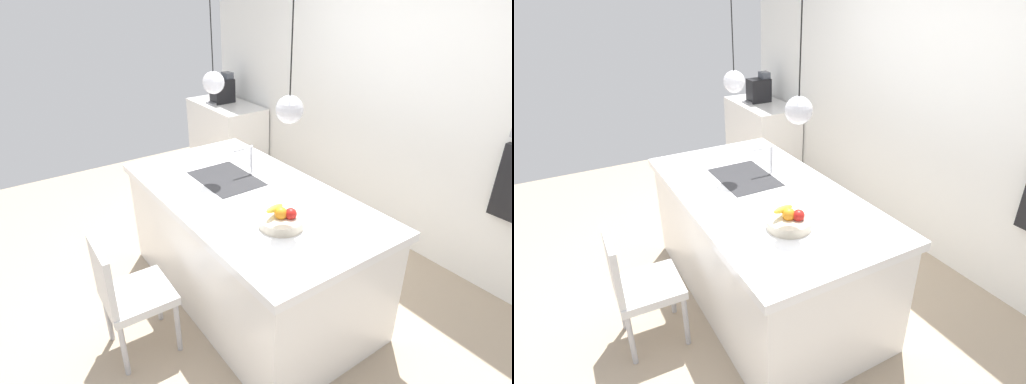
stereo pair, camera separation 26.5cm
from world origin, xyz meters
The scene contains 11 objects.
floor centered at (0.00, 0.00, 0.00)m, with size 6.60×6.60×0.00m, color tan.
back_wall centered at (0.00, 1.65, 1.30)m, with size 6.00×0.10×2.60m, color white.
kitchen_island centered at (0.00, 0.00, 0.46)m, with size 2.09×1.12×0.91m.
sink_basin centered at (-0.30, 0.00, 0.91)m, with size 0.56×0.40×0.02m, color #2D2D30.
faucet centered at (-0.30, 0.21, 1.05)m, with size 0.02×0.17×0.22m.
fruit_bowl centered at (0.49, -0.08, 0.95)m, with size 0.28×0.28×0.15m.
side_counter centered at (-2.40, 1.28, 0.42)m, with size 1.10×0.60×0.85m, color white.
coffee_machine centered at (-2.48, 1.28, 1.01)m, with size 0.20×0.35×0.38m.
chair_near centered at (0.03, -0.97, 0.49)m, with size 0.43×0.44×0.88m.
pendant_light_left centered at (-0.43, 0.00, 1.63)m, with size 0.16×0.16×0.76m.
pendant_light_right centered at (0.43, 0.00, 1.63)m, with size 0.16×0.16×0.76m.
Camera 2 is at (2.37, -1.27, 2.27)m, focal length 29.29 mm.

